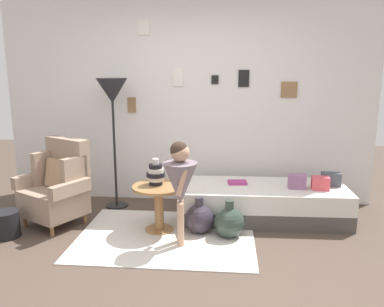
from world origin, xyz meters
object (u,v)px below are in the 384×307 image
object	(u,v)px
book_on_daybed	(237,182)
demijohn_far	(229,222)
person_child	(180,180)
daybed	(264,202)
side_table	(159,198)
magazine_basket	(6,224)
vase_striped	(156,174)
armchair	(58,186)
demijohn_near	(199,218)
floor_lamp	(112,97)

from	to	relation	value
book_on_daybed	demijohn_far	size ratio (longest dim) A/B	0.54
person_child	book_on_daybed	distance (m)	1.07
daybed	side_table	world-z (taller)	side_table
person_child	magazine_basket	world-z (taller)	person_child
daybed	book_on_daybed	size ratio (longest dim) A/B	8.71
demijohn_far	side_table	bearing A→B (deg)	172.18
book_on_daybed	magazine_basket	distance (m)	2.60
vase_striped	magazine_basket	distance (m)	1.66
demijohn_far	armchair	bearing A→B (deg)	173.30
book_on_daybed	vase_striped	bearing A→B (deg)	-150.68
side_table	person_child	world-z (taller)	person_child
demijohn_near	demijohn_far	size ratio (longest dim) A/B	0.99
daybed	book_on_daybed	xyz separation A→B (m)	(-0.32, 0.06, 0.22)
daybed	book_on_daybed	world-z (taller)	book_on_daybed
armchair	floor_lamp	xyz separation A→B (m)	(0.50, 0.60, 0.97)
armchair	daybed	distance (m)	2.40
person_child	demijohn_near	xyz separation A→B (m)	(0.17, 0.31, -0.51)
floor_lamp	demijohn_far	xyz separation A→B (m)	(1.45, -0.82, -1.25)
book_on_daybed	demijohn_far	xyz separation A→B (m)	(-0.09, -0.64, -0.25)
side_table	demijohn_near	distance (m)	0.49
daybed	demijohn_far	size ratio (longest dim) A/B	4.70
side_table	floor_lamp	world-z (taller)	floor_lamp
side_table	magazine_basket	distance (m)	1.63
book_on_daybed	floor_lamp	bearing A→B (deg)	173.30
demijohn_far	daybed	bearing A→B (deg)	54.43
demijohn_far	book_on_daybed	bearing A→B (deg)	81.71
daybed	floor_lamp	bearing A→B (deg)	172.49
daybed	person_child	world-z (taller)	person_child
demijohn_near	floor_lamp	bearing A→B (deg)	146.64
vase_striped	demijohn_near	bearing A→B (deg)	-6.66
side_table	person_child	distance (m)	0.52
side_table	book_on_daybed	xyz separation A→B (m)	(0.86, 0.54, 0.04)
book_on_daybed	person_child	bearing A→B (deg)	-124.04
daybed	magazine_basket	size ratio (longest dim) A/B	6.85
daybed	demijohn_near	world-z (taller)	demijohn_near
side_table	floor_lamp	size ratio (longest dim) A/B	0.35
vase_striped	demijohn_far	bearing A→B (deg)	-10.07
armchair	demijohn_near	distance (m)	1.65
side_table	magazine_basket	world-z (taller)	side_table
demijohn_near	person_child	bearing A→B (deg)	-118.50
floor_lamp	person_child	world-z (taller)	floor_lamp
daybed	vase_striped	world-z (taller)	vase_striped
vase_striped	magazine_basket	xyz separation A→B (m)	(-1.55, -0.35, -0.50)
vase_striped	book_on_daybed	xyz separation A→B (m)	(0.89, 0.50, -0.22)
book_on_daybed	demijohn_near	bearing A→B (deg)	-126.80
armchair	person_child	xyz separation A→B (m)	(1.46, -0.45, 0.24)
side_table	magazine_basket	size ratio (longest dim) A/B	2.04
side_table	person_child	xyz separation A→B (m)	(0.27, -0.32, 0.30)
magazine_basket	demijohn_far	bearing A→B (deg)	5.01
demijohn_far	demijohn_near	bearing A→B (deg)	165.04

